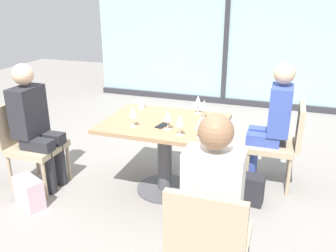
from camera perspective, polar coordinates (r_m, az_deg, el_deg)
ground_plane at (r=3.67m, az=-0.51°, el=-10.09°), size 12.00×12.00×0.00m
window_wall_backdrop at (r=6.29m, az=9.38°, el=14.31°), size 4.76×0.10×2.70m
dining_table_main at (r=3.43m, az=-0.54°, el=-2.44°), size 1.13×0.86×0.73m
chair_side_end at (r=3.81m, az=-21.46°, el=-2.04°), size 0.50×0.46×0.87m
chair_far_right at (r=3.73m, az=17.77°, el=-2.08°), size 0.50×0.46×0.87m
chair_front_right at (r=2.24m, az=6.55°, el=-17.38°), size 0.46×0.50×0.87m
person_side_end at (r=3.67m, az=-20.55°, el=0.66°), size 0.39×0.34×1.26m
person_far_right at (r=3.66m, az=16.41°, el=1.06°), size 0.39×0.34×1.26m
person_front_right at (r=2.21m, az=7.40°, el=-11.53°), size 0.34×0.39×1.26m
wine_glass_0 at (r=2.98m, az=1.87°, el=0.84°), size 0.07×0.07×0.18m
wine_glass_1 at (r=3.42m, az=5.80°, el=3.32°), size 0.07×0.07×0.18m
wine_glass_2 at (r=3.20m, az=-5.64°, el=2.15°), size 0.07×0.07×0.18m
wine_glass_3 at (r=3.56m, az=4.84°, el=4.06°), size 0.07×0.07×0.18m
wine_glass_4 at (r=3.11m, az=-0.04°, el=1.69°), size 0.07×0.07×0.18m
wine_glass_5 at (r=2.93m, az=5.13°, el=0.39°), size 0.07×0.07×0.18m
coffee_cup at (r=3.75m, az=-4.29°, el=3.56°), size 0.08×0.08×0.09m
cell_phone_on_table at (r=3.24m, az=-0.95°, el=0.08°), size 0.10×0.16×0.01m
handbag_0 at (r=3.58m, az=-21.34°, el=-9.88°), size 0.34×0.27×0.28m
handbag_1 at (r=3.48m, az=12.58°, el=-9.77°), size 0.31×0.18×0.28m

